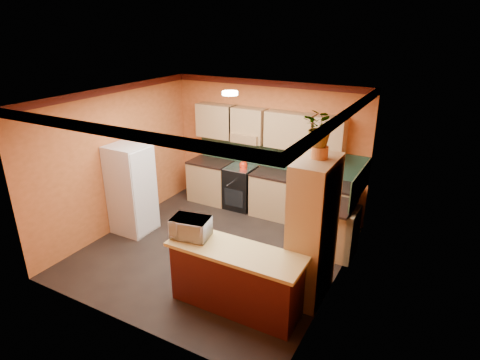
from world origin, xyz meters
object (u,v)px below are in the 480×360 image
at_px(pantry, 313,231).
at_px(microwave, 191,228).
at_px(base_cabinets_back, 267,194).
at_px(stove, 240,187).
at_px(breakfast_bar, 236,280).
at_px(fridge, 131,189).

xyz_separation_m(pantry, microwave, (-1.51, -0.77, 0.03)).
height_order(base_cabinets_back, stove, stove).
relative_size(base_cabinets_back, pantry, 1.74).
height_order(breakfast_bar, microwave, microwave).
xyz_separation_m(fridge, microwave, (2.09, -1.04, 0.23)).
distance_m(fridge, breakfast_bar, 3.02).
bearing_deg(breakfast_bar, stove, 117.47).
bearing_deg(microwave, pantry, 16.33).
bearing_deg(fridge, pantry, -4.27).
relative_size(base_cabinets_back, fridge, 2.15).
height_order(fridge, pantry, pantry).
distance_m(stove, fridge, 2.31).
bearing_deg(base_cabinets_back, pantry, -51.78).
bearing_deg(base_cabinets_back, breakfast_bar, -73.03).
height_order(base_cabinets_back, fridge, fridge).
distance_m(pantry, breakfast_bar, 1.26).
bearing_deg(fridge, microwave, -26.44).
bearing_deg(pantry, breakfast_bar, -136.04).
distance_m(base_cabinets_back, stove, 0.63).
relative_size(base_cabinets_back, breakfast_bar, 2.03).
relative_size(fridge, microwave, 3.24).
relative_size(stove, breakfast_bar, 0.51).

